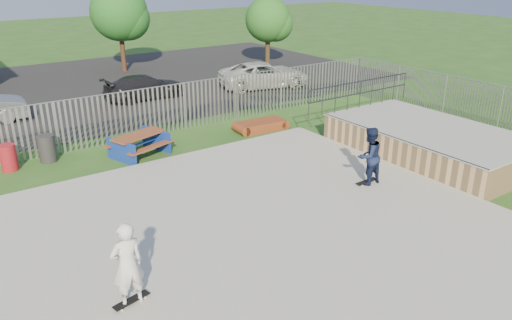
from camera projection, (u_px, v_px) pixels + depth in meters
ground at (223, 244)px, 12.71m from camera, size 120.00×120.00×0.00m
concrete_slab at (223, 241)px, 12.68m from camera, size 15.00×12.00×0.15m
quarter_pipe at (428, 141)px, 18.35m from camera, size 5.50×7.05×2.19m
fence at (176, 148)px, 16.36m from camera, size 26.04×16.02×2.00m
picnic_table at (139, 145)px, 18.33m from camera, size 2.39×2.16×0.84m
funbox at (261, 126)px, 21.26m from camera, size 2.02×1.12×0.39m
trash_bin_red at (8, 158)px, 17.04m from camera, size 0.55×0.55×0.92m
trash_bin_grey at (47, 148)px, 17.79m from camera, size 0.59×0.59×0.99m
parking_lot at (41, 94)px, 27.17m from camera, size 40.00×18.00×0.02m
car_dark at (145, 87)px, 25.95m from camera, size 4.31×1.85×1.24m
car_white at (264, 75)px, 28.27m from camera, size 5.56×3.54×1.43m
tree_mid at (119, 12)px, 31.43m from camera, size 3.59×3.59×5.55m
tree_right at (268, 20)px, 33.25m from camera, size 3.01×3.01×4.64m
skateboard_a at (367, 182)px, 15.81m from camera, size 0.80×0.21×0.08m
skateboard_b at (131, 301)px, 10.25m from camera, size 0.82×0.36×0.08m
skater_navy at (369, 156)px, 15.48m from camera, size 0.91×0.72×1.85m
skater_white at (127, 265)px, 9.92m from camera, size 0.69×0.47×1.85m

